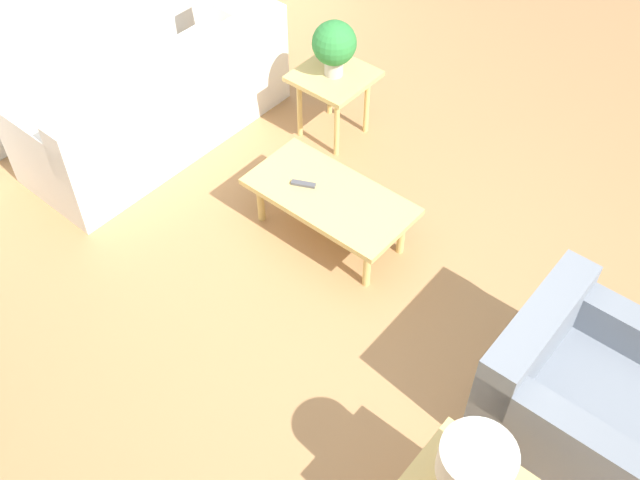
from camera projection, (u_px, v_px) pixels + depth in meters
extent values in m
plane|color=#A87A4C|center=(371.00, 311.00, 4.67)|extent=(14.00, 14.00, 0.00)
cube|color=white|center=(157.00, 114.00, 5.66)|extent=(0.85, 2.07, 0.43)
cube|color=white|center=(178.00, 84.00, 5.21)|extent=(0.22, 2.06, 0.39)
cube|color=white|center=(240.00, 23.00, 5.88)|extent=(0.83, 0.21, 0.26)
cube|color=white|center=(42.00, 138.00, 4.92)|extent=(0.83, 0.21, 0.26)
cube|color=slate|center=(582.00, 409.00, 3.98)|extent=(0.92, 0.93, 0.39)
cube|color=slate|center=(537.00, 333.00, 3.86)|extent=(0.21, 0.92, 0.36)
cube|color=slate|center=(563.00, 430.00, 3.55)|extent=(0.91, 0.17, 0.23)
cube|color=slate|center=(629.00, 329.00, 3.95)|extent=(0.91, 0.17, 0.23)
cube|color=tan|center=(330.00, 196.00, 4.84)|extent=(1.10, 0.56, 0.04)
cylinder|color=tan|center=(401.00, 233.00, 4.88)|extent=(0.05, 0.05, 0.34)
cylinder|color=tan|center=(296.00, 173.00, 5.28)|extent=(0.05, 0.05, 0.34)
cylinder|color=tan|center=(367.00, 266.00, 4.69)|extent=(0.05, 0.05, 0.34)
cylinder|color=tan|center=(261.00, 201.00, 5.09)|extent=(0.05, 0.05, 0.34)
cube|color=tan|center=(334.00, 76.00, 5.46)|extent=(0.54, 0.54, 0.04)
cylinder|color=tan|center=(367.00, 104.00, 5.67)|extent=(0.04, 0.04, 0.51)
cylinder|color=tan|center=(330.00, 86.00, 5.83)|extent=(0.04, 0.04, 0.51)
cylinder|color=tan|center=(337.00, 128.00, 5.49)|extent=(0.04, 0.04, 0.51)
cylinder|color=tan|center=(300.00, 108.00, 5.64)|extent=(0.04, 0.04, 0.51)
cylinder|color=tan|center=(446.00, 468.00, 3.69)|extent=(0.04, 0.04, 0.51)
cylinder|color=#B2ADA3|center=(334.00, 67.00, 5.40)|extent=(0.14, 0.14, 0.12)
sphere|color=#2D7F38|center=(334.00, 43.00, 5.25)|extent=(0.32, 0.32, 0.32)
cylinder|color=beige|center=(477.00, 462.00, 3.09)|extent=(0.33, 0.33, 0.17)
cube|color=#4C4C51|center=(303.00, 184.00, 4.88)|extent=(0.16, 0.11, 0.02)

